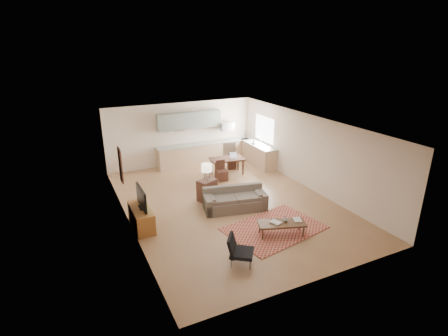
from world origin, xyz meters
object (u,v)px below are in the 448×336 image
coffee_table (281,229)px  dining_table (227,166)px  armchair (242,250)px  console_table (207,190)px  sofa (235,199)px  tv_credenza (141,218)px

coffee_table → dining_table: bearing=100.4°
armchair → console_table: (0.67, 3.71, 0.00)m
armchair → dining_table: (2.37, 5.63, -0.02)m
coffee_table → dining_table: (0.75, 4.96, 0.14)m
sofa → dining_table: size_ratio=1.55×
coffee_table → dining_table: dining_table is taller
tv_credenza → dining_table: size_ratio=1.00×
armchair → console_table: bearing=25.4°
armchair → dining_table: size_ratio=0.54×
dining_table → coffee_table: bearing=-91.1°
tv_credenza → dining_table: (4.15, 2.82, 0.03)m
tv_credenza → dining_table: dining_table is taller
coffee_table → dining_table: 5.02m
armchair → sofa: bearing=11.5°
sofa → console_table: console_table is taller
dining_table → armchair: bearing=-105.3°
armchair → console_table: 3.77m
tv_credenza → console_table: (2.45, 0.89, 0.06)m
armchair → console_table: size_ratio=0.99×
armchair → coffee_table: bearing=-31.7°
sofa → tv_credenza: 2.97m
coffee_table → console_table: (-0.95, 3.03, 0.17)m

